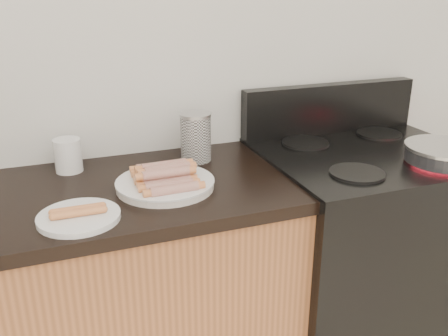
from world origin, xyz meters
name	(u,v)px	position (x,y,z in m)	size (l,w,h in m)	color
wall_back	(133,43)	(0.00, 2.00, 1.30)	(4.00, 0.04, 2.60)	silver
stove	(357,260)	(0.78, 1.68, 0.46)	(0.76, 0.65, 0.91)	black
stove_panel	(329,108)	(0.78, 1.96, 1.01)	(0.76, 0.06, 0.20)	black
burner_near_left	(357,173)	(0.61, 1.51, 0.92)	(0.18, 0.18, 0.01)	black
burner_near_right	(440,161)	(0.95, 1.51, 0.92)	(0.18, 0.18, 0.01)	#FF1E2D
burner_far_left	(305,143)	(0.61, 1.84, 0.92)	(0.18, 0.18, 0.01)	black
burner_far_right	(379,134)	(0.95, 1.84, 0.92)	(0.18, 0.18, 0.01)	black
frying_pan	(446,154)	(0.95, 1.48, 0.95)	(0.27, 0.48, 0.06)	black
main_plate	(165,185)	(0.01, 1.64, 0.91)	(0.30, 0.30, 0.02)	white
side_plate	(79,217)	(-0.27, 1.51, 0.91)	(0.22, 0.22, 0.02)	silver
hotdog_pile	(165,175)	(0.01, 1.64, 0.94)	(0.14, 0.23, 0.06)	brown
plain_sausages	(78,211)	(-0.27, 1.51, 0.93)	(0.13, 0.05, 0.02)	#BD552D
canister	(196,137)	(0.17, 1.85, 0.99)	(0.11, 0.11, 0.17)	white
mug	(68,155)	(-0.26, 1.89, 0.96)	(0.09, 0.09, 0.11)	silver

